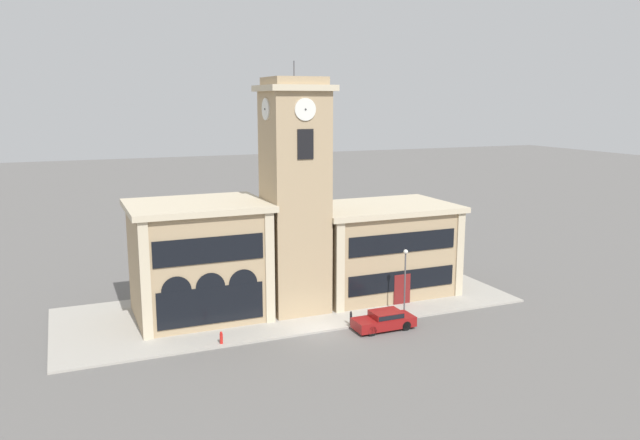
{
  "coord_description": "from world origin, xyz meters",
  "views": [
    {
      "loc": [
        -16.82,
        -39.6,
        16.62
      ],
      "look_at": [
        1.18,
        3.23,
        7.72
      ],
      "focal_mm": 35.0,
      "sensor_mm": 36.0,
      "label": 1
    }
  ],
  "objects_px": {
    "street_lamp": "(405,272)",
    "fire_hydrant": "(221,338)",
    "parked_car_near": "(384,320)",
    "bollard": "(351,318)"
  },
  "relations": [
    {
      "from": "street_lamp",
      "to": "parked_car_near",
      "type": "bearing_deg",
      "value": -146.02
    },
    {
      "from": "parked_car_near",
      "to": "fire_hydrant",
      "type": "bearing_deg",
      "value": -7.82
    },
    {
      "from": "street_lamp",
      "to": "bollard",
      "type": "relative_size",
      "value": 4.93
    },
    {
      "from": "parked_car_near",
      "to": "fire_hydrant",
      "type": "distance_m",
      "value": 11.98
    },
    {
      "from": "parked_car_near",
      "to": "street_lamp",
      "type": "distance_m",
      "value": 4.44
    },
    {
      "from": "parked_car_near",
      "to": "bollard",
      "type": "xyz_separation_m",
      "value": [
        -2.06,
        1.41,
        -0.07
      ]
    },
    {
      "from": "bollard",
      "to": "parked_car_near",
      "type": "bearing_deg",
      "value": -34.4
    },
    {
      "from": "fire_hydrant",
      "to": "bollard",
      "type": "bearing_deg",
      "value": -1.03
    },
    {
      "from": "street_lamp",
      "to": "fire_hydrant",
      "type": "distance_m",
      "value": 14.98
    },
    {
      "from": "street_lamp",
      "to": "fire_hydrant",
      "type": "relative_size",
      "value": 6.02
    }
  ]
}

